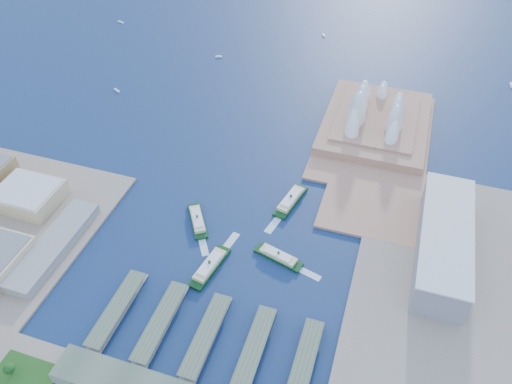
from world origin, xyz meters
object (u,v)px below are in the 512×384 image
at_px(opera_house, 379,106).
at_px(ferry_c, 210,265).
at_px(ferry_b, 291,199).
at_px(ferry_a, 197,219).
at_px(toaster_building, 443,242).
at_px(ferry_d, 278,255).

height_order(opera_house, ferry_c, opera_house).
bearing_deg(ferry_b, ferry_a, -132.83).
xyz_separation_m(ferry_a, ferry_c, (35.40, -53.27, 0.46)).
bearing_deg(toaster_building, ferry_c, -158.04).
relative_size(ferry_a, ferry_c, 0.91).
relative_size(ferry_b, ferry_d, 1.14).
bearing_deg(toaster_building, opera_house, 114.23).
bearing_deg(toaster_building, ferry_b, 169.47).
distance_m(toaster_building, ferry_c, 223.38).
bearing_deg(toaster_building, ferry_a, -172.92).
height_order(opera_house, ferry_d, opera_house).
xyz_separation_m(opera_house, ferry_c, (-116.69, -283.34, -26.68)).
bearing_deg(ferry_a, opera_house, 23.87).
relative_size(toaster_building, ferry_b, 2.73).
height_order(ferry_c, ferry_d, ferry_c).
distance_m(ferry_a, ferry_d, 96.37).
distance_m(opera_house, ferry_b, 185.47).
relative_size(opera_house, ferry_b, 3.17).
bearing_deg(ferry_a, ferry_b, 2.31).
bearing_deg(opera_house, ferry_b, -111.51).
bearing_deg(ferry_c, opera_house, -102.37).
distance_m(ferry_c, ferry_d, 66.94).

